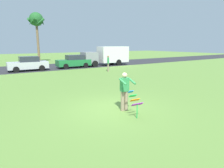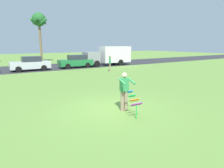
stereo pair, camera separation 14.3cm
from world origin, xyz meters
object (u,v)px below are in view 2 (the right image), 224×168
(parked_car_silver, at_px, (30,64))
(person_walker_near, at_px, (110,63))
(kite_held, at_px, (134,101))
(palm_tree_centre_far, at_px, (39,21))
(parked_truck_grey_van, at_px, (110,55))
(person_kite_flyer, at_px, (124,90))
(parked_car_green, at_px, (76,62))

(parked_car_silver, xyz_separation_m, person_walker_near, (7.22, -5.33, 0.16))
(kite_held, xyz_separation_m, parked_car_silver, (-0.86, 17.38, 0.08))
(palm_tree_centre_far, height_order, person_walker_near, palm_tree_centre_far)
(parked_truck_grey_van, bearing_deg, palm_tree_centre_far, 126.28)
(kite_held, height_order, parked_truck_grey_van, parked_truck_grey_van)
(palm_tree_centre_far, bearing_deg, parked_car_silver, -109.55)
(parked_truck_grey_van, relative_size, person_walker_near, 3.91)
(person_kite_flyer, height_order, person_walker_near, same)
(person_kite_flyer, height_order, parked_car_silver, person_kite_flyer)
(kite_held, height_order, palm_tree_centre_far, palm_tree_centre_far)
(person_kite_flyer, relative_size, palm_tree_centre_far, 0.22)
(kite_held, distance_m, parked_truck_grey_van, 19.91)
(kite_held, xyz_separation_m, person_walker_near, (6.36, 12.05, 0.23))
(person_kite_flyer, bearing_deg, palm_tree_centre_far, 84.62)
(parked_car_green, bearing_deg, person_kite_flyer, -105.06)
(parked_car_silver, height_order, palm_tree_centre_far, palm_tree_centre_far)
(parked_car_green, bearing_deg, parked_car_silver, 180.00)
(parked_car_green, bearing_deg, parked_truck_grey_van, 0.02)
(person_walker_near, bearing_deg, person_kite_flyer, -119.12)
(parked_truck_grey_van, distance_m, palm_tree_centre_far, 13.04)
(kite_held, height_order, person_walker_near, person_walker_near)
(parked_car_silver, bearing_deg, person_walker_near, -36.44)
(person_kite_flyer, height_order, kite_held, person_kite_flyer)
(person_walker_near, bearing_deg, parked_car_silver, 143.56)
(person_kite_flyer, xyz_separation_m, palm_tree_centre_far, (2.47, 26.23, 5.50))
(person_kite_flyer, xyz_separation_m, person_walker_near, (6.24, 11.20, -0.02))
(parked_truck_grey_van, bearing_deg, person_kite_flyer, -120.10)
(kite_held, bearing_deg, person_kite_flyer, 82.04)
(parked_car_green, bearing_deg, kite_held, -104.72)
(person_kite_flyer, bearing_deg, parked_car_silver, 93.38)
(kite_held, bearing_deg, person_walker_near, 62.18)
(parked_car_green, xyz_separation_m, palm_tree_centre_far, (-1.98, 9.69, 5.68))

